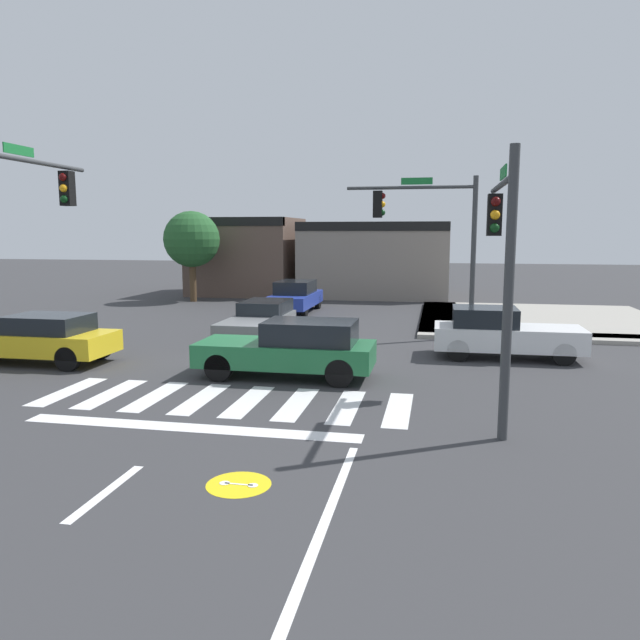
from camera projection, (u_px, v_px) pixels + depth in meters
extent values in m
plane|color=#353538|center=(276.00, 359.00, 18.04)|extent=(120.00, 120.00, 0.00)
cube|color=silver|center=(68.00, 391.00, 14.41)|extent=(0.53, 2.62, 0.01)
cube|color=silver|center=(111.00, 394.00, 14.19)|extent=(0.53, 2.62, 0.01)
cube|color=silver|center=(155.00, 396.00, 13.98)|extent=(0.53, 2.62, 0.01)
cube|color=silver|center=(201.00, 399.00, 13.77)|extent=(0.53, 2.62, 0.01)
cube|color=silver|center=(248.00, 401.00, 13.56)|extent=(0.53, 2.62, 0.01)
cube|color=silver|center=(297.00, 404.00, 13.35)|extent=(0.53, 2.62, 0.01)
cube|color=silver|center=(347.00, 407.00, 13.13)|extent=(0.53, 2.62, 0.01)
cube|color=silver|center=(398.00, 409.00, 12.92)|extent=(0.53, 2.62, 0.01)
cube|color=white|center=(189.00, 428.00, 11.72)|extent=(6.80, 0.50, 0.01)
cube|color=white|center=(106.00, 492.00, 8.81)|extent=(0.16, 2.00, 0.01)
cylinder|color=yellow|center=(239.00, 484.00, 9.08)|extent=(0.99, 0.99, 0.01)
cylinder|color=white|center=(225.00, 483.00, 9.12)|extent=(0.16, 0.16, 0.00)
cylinder|color=white|center=(253.00, 485.00, 9.03)|extent=(0.16, 0.16, 0.00)
cube|color=white|center=(239.00, 484.00, 9.08)|extent=(0.44, 0.04, 0.00)
cube|color=#9E998E|center=(561.00, 338.00, 21.37)|extent=(10.00, 1.60, 0.15)
cube|color=#9E998E|center=(440.00, 316.00, 26.83)|extent=(1.60, 10.00, 0.15)
cube|color=#9E998E|center=(539.00, 319.00, 26.03)|extent=(10.00, 10.00, 0.15)
cube|color=brown|center=(248.00, 256.00, 37.44)|extent=(6.09, 5.92, 4.63)
cube|color=black|center=(232.00, 221.00, 34.46)|extent=(6.09, 0.50, 0.50)
cube|color=gray|center=(377.00, 259.00, 36.42)|extent=(8.47, 6.89, 4.35)
cube|color=black|center=(371.00, 226.00, 32.99)|extent=(8.47, 0.50, 0.50)
cylinder|color=#383A3D|center=(473.00, 258.00, 21.32)|extent=(0.18, 0.18, 5.71)
cylinder|color=#383A3D|center=(410.00, 188.00, 21.40)|extent=(4.51, 0.12, 0.12)
cube|color=black|center=(378.00, 204.00, 21.70)|extent=(0.32, 0.32, 0.95)
sphere|color=#470A0A|center=(383.00, 196.00, 21.62)|extent=(0.22, 0.22, 0.22)
sphere|color=orange|center=(382.00, 204.00, 21.66)|extent=(0.22, 0.22, 0.22)
sphere|color=#0C3814|center=(382.00, 213.00, 21.71)|extent=(0.22, 0.22, 0.22)
cube|color=#197233|center=(417.00, 181.00, 21.32)|extent=(1.10, 0.03, 0.24)
cylinder|color=#383A3D|center=(508.00, 297.00, 10.70)|extent=(0.18, 0.18, 5.26)
cylinder|color=#383A3D|center=(502.00, 185.00, 12.38)|extent=(0.12, 4.08, 0.12)
cube|color=black|center=(495.00, 215.00, 13.84)|extent=(0.32, 0.32, 0.95)
sphere|color=#470A0A|center=(496.00, 201.00, 13.63)|extent=(0.22, 0.22, 0.22)
sphere|color=orange|center=(495.00, 215.00, 13.67)|extent=(0.22, 0.22, 0.22)
sphere|color=#0C3814|center=(495.00, 228.00, 13.71)|extent=(0.22, 0.22, 0.22)
cube|color=#197233|center=(503.00, 173.00, 12.15)|extent=(0.03, 1.10, 0.24)
cylinder|color=#383A3D|center=(26.00, 160.00, 15.11)|extent=(0.12, 4.90, 0.12)
cube|color=black|center=(67.00, 189.00, 16.81)|extent=(0.32, 0.32, 0.95)
sphere|color=#470A0A|center=(63.00, 177.00, 16.60)|extent=(0.22, 0.22, 0.22)
sphere|color=orange|center=(64.00, 188.00, 16.64)|extent=(0.22, 0.22, 0.22)
sphere|color=#0C3814|center=(64.00, 199.00, 16.68)|extent=(0.22, 0.22, 0.22)
cube|color=#197233|center=(19.00, 150.00, 14.84)|extent=(0.03, 1.10, 0.24)
cube|color=#1E6638|center=(286.00, 354.00, 15.77)|extent=(4.58, 1.79, 0.60)
cube|color=black|center=(310.00, 332.00, 15.56)|extent=(2.31, 1.57, 0.59)
cylinder|color=black|center=(219.00, 368.00, 15.34)|extent=(0.71, 0.22, 0.71)
cylinder|color=black|center=(238.00, 355.00, 16.86)|extent=(0.71, 0.22, 0.71)
cylinder|color=black|center=(340.00, 373.00, 14.75)|extent=(0.71, 0.22, 0.71)
cylinder|color=black|center=(349.00, 360.00, 16.27)|extent=(0.71, 0.22, 0.71)
cube|color=white|center=(508.00, 337.00, 18.16)|extent=(4.33, 1.77, 0.67)
cube|color=black|center=(485.00, 317.00, 18.20)|extent=(1.88, 1.56, 0.56)
cylinder|color=black|center=(554.00, 344.00, 18.68)|extent=(0.65, 0.22, 0.65)
cylinder|color=black|center=(564.00, 354.00, 17.17)|extent=(0.65, 0.22, 0.65)
cylinder|color=black|center=(457.00, 341.00, 19.23)|extent=(0.65, 0.22, 0.65)
cylinder|color=black|center=(458.00, 350.00, 17.73)|extent=(0.65, 0.22, 0.65)
cube|color=gold|center=(37.00, 342.00, 17.49)|extent=(4.39, 1.83, 0.61)
cube|color=black|center=(48.00, 324.00, 17.34)|extent=(2.15, 1.61, 0.50)
cylinder|color=black|center=(12.00, 344.00, 18.60)|extent=(0.69, 0.22, 0.69)
cylinder|color=black|center=(68.00, 359.00, 16.47)|extent=(0.69, 0.22, 0.69)
cylinder|color=black|center=(100.00, 348.00, 18.03)|extent=(0.69, 0.22, 0.69)
cube|color=#23389E|center=(295.00, 300.00, 28.68)|extent=(1.83, 4.57, 0.58)
cube|color=black|center=(295.00, 287.00, 28.71)|extent=(1.61, 2.36, 0.60)
cylinder|color=black|center=(304.00, 309.00, 27.06)|extent=(0.22, 0.69, 0.69)
cylinder|color=black|center=(270.00, 308.00, 27.36)|extent=(0.22, 0.69, 0.69)
cylinder|color=black|center=(318.00, 302.00, 30.08)|extent=(0.22, 0.69, 0.69)
cylinder|color=black|center=(287.00, 301.00, 30.38)|extent=(0.22, 0.69, 0.69)
cube|color=slate|center=(257.00, 325.00, 21.03)|extent=(1.77, 4.31, 0.56)
cube|color=black|center=(266.00, 307.00, 22.00)|extent=(1.55, 2.16, 0.46)
cylinder|color=black|center=(267.00, 340.00, 19.49)|extent=(0.22, 0.64, 0.64)
cylinder|color=black|center=(222.00, 338.00, 19.79)|extent=(0.22, 0.64, 0.64)
cylinder|color=black|center=(289.00, 326.00, 22.34)|extent=(0.22, 0.64, 0.64)
cylinder|color=black|center=(249.00, 325.00, 22.64)|extent=(0.22, 0.64, 0.64)
cylinder|color=#4C3823|center=(193.00, 276.00, 33.05)|extent=(0.36, 0.36, 2.80)
sphere|color=#235628|center=(192.00, 239.00, 32.76)|extent=(3.03, 3.03, 3.03)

